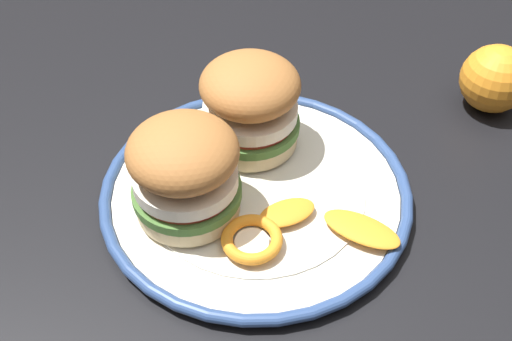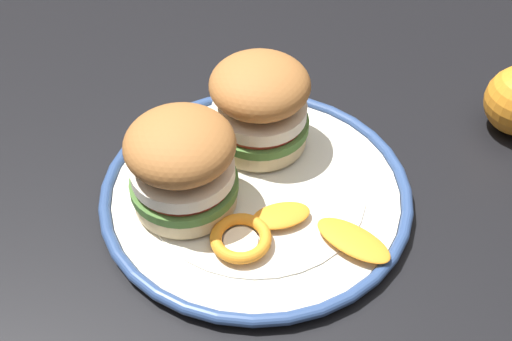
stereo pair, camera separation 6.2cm
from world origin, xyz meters
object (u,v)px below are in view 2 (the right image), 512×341
Objects in this scene: dinner_plate at (256,192)px; sandwich_half_right at (261,102)px; sandwich_half_left at (182,163)px; dining_table at (294,228)px.

dinner_plate is 2.65× the size of sandwich_half_right.
dining_table is at bearing 62.30° from sandwich_half_left.
sandwich_half_left is at bearing -117.70° from dining_table.
dinner_plate is 0.09m from sandwich_half_left.
dinner_plate is (-0.01, -0.06, 0.11)m from dining_table.
dining_table is 0.21m from sandwich_half_left.
dinner_plate is at bearing 49.93° from sandwich_half_left.
dining_table is at bearing -2.43° from sandwich_half_right.
sandwich_half_left is 0.12m from sandwich_half_right.
sandwich_half_right reaches higher than dining_table.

